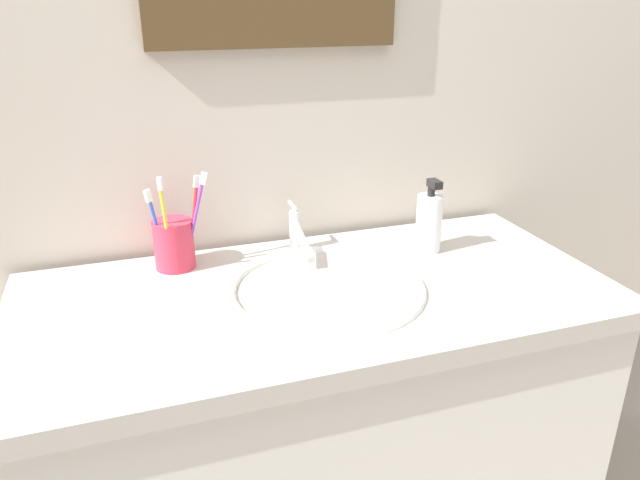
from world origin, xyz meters
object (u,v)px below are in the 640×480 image
at_px(toothbrush_cup, 174,244).
at_px(toothbrush_red, 194,215).
at_px(toothbrush_blue, 156,224).
at_px(toothbrush_purple, 196,214).
at_px(soap_dispenser, 429,222).
at_px(toothbrush_yellow, 165,220).
at_px(faucet, 298,234).

bearing_deg(toothbrush_cup, toothbrush_red, -2.20).
height_order(toothbrush_cup, toothbrush_blue, toothbrush_blue).
bearing_deg(toothbrush_purple, toothbrush_cup, 158.47).
relative_size(toothbrush_cup, soap_dispenser, 0.62).
height_order(toothbrush_cup, toothbrush_purple, toothbrush_purple).
distance_m(toothbrush_blue, soap_dispenser, 0.57).
relative_size(toothbrush_blue, toothbrush_yellow, 0.84).
height_order(toothbrush_blue, toothbrush_purple, toothbrush_purple).
relative_size(toothbrush_purple, toothbrush_yellow, 0.97).
bearing_deg(toothbrush_blue, faucet, -0.71).
distance_m(toothbrush_blue, toothbrush_red, 0.08).
bearing_deg(toothbrush_purple, soap_dispenser, -8.26).
bearing_deg(soap_dispenser, toothbrush_blue, 172.19).
xyz_separation_m(toothbrush_blue, toothbrush_red, (0.08, 0.01, 0.01)).
height_order(toothbrush_purple, soap_dispenser, toothbrush_purple).
bearing_deg(toothbrush_yellow, toothbrush_purple, 17.94).
distance_m(toothbrush_purple, soap_dispenser, 0.49).
xyz_separation_m(toothbrush_purple, soap_dispenser, (0.49, -0.07, -0.05)).
distance_m(faucet, toothbrush_blue, 0.30).
bearing_deg(toothbrush_purple, faucet, 0.86).
relative_size(toothbrush_cup, toothbrush_yellow, 0.50).
bearing_deg(toothbrush_blue, toothbrush_purple, -4.99).
distance_m(faucet, toothbrush_purple, 0.22).
bearing_deg(soap_dispenser, toothbrush_cup, 170.52).
xyz_separation_m(toothbrush_cup, toothbrush_red, (0.04, -0.00, 0.06)).
height_order(toothbrush_cup, toothbrush_yellow, toothbrush_yellow).
xyz_separation_m(toothbrush_cup, toothbrush_blue, (-0.03, -0.01, 0.05)).
distance_m(faucet, toothbrush_cup, 0.26).
relative_size(toothbrush_purple, toothbrush_red, 1.07).
bearing_deg(toothbrush_purple, toothbrush_yellow, -162.06).
height_order(toothbrush_red, toothbrush_yellow, toothbrush_yellow).
height_order(faucet, toothbrush_red, toothbrush_red).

